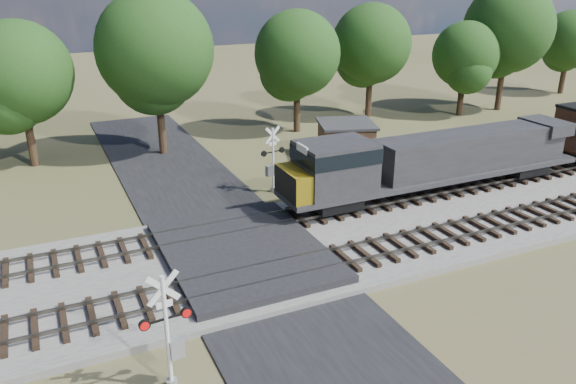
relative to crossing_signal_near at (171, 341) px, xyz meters
name	(u,v)px	position (x,y,z in m)	size (l,w,h in m)	color
ground	(247,264)	(5.04, 6.68, -1.75)	(160.00, 160.00, 0.00)	#474E29
ballast_bed	(419,219)	(15.04, 7.18, -1.60)	(140.00, 10.00, 0.30)	gray
road	(247,263)	(5.04, 6.68, -1.71)	(7.00, 60.00, 0.08)	black
crossing_panel	(243,253)	(5.04, 7.18, -1.44)	(7.00, 9.00, 0.62)	#262628
track_near	(328,261)	(8.16, 4.68, -1.34)	(140.00, 2.60, 0.33)	black
track_far	(282,220)	(8.16, 9.68, -1.34)	(140.00, 2.60, 0.33)	black
crossing_signal_near	(171,341)	(0.00, 0.00, 0.00)	(1.70, 0.39, 4.21)	silver
crossing_signal_far	(272,165)	(9.67, 14.56, -0.05)	(1.64, 0.44, 4.09)	silver
equipment_shed	(346,140)	(17.12, 18.55, -0.43)	(4.82, 4.82, 2.61)	#4E3121
treeline	(250,55)	(12.87, 26.17, 4.87)	(82.19, 11.27, 11.77)	black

